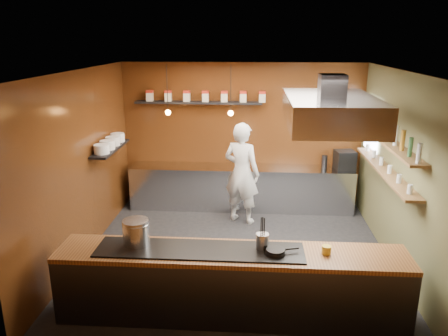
# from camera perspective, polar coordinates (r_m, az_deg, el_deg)

# --- Properties ---
(floor) EXTENTS (5.00, 5.00, 0.00)m
(floor) POSITION_cam_1_polar(r_m,az_deg,el_deg) (7.37, 1.64, -11.45)
(floor) COLOR black
(floor) RESTS_ON ground
(back_wall) EXTENTS (5.00, 0.00, 5.00)m
(back_wall) POSITION_cam_1_polar(r_m,az_deg,el_deg) (9.21, 2.38, 4.29)
(back_wall) COLOR #3B1D0A
(back_wall) RESTS_ON ground
(left_wall) EXTENTS (0.00, 5.00, 5.00)m
(left_wall) POSITION_cam_1_polar(r_m,az_deg,el_deg) (7.33, -18.19, 0.18)
(left_wall) COLOR #3B1D0A
(left_wall) RESTS_ON ground
(right_wall) EXTENTS (0.00, 5.00, 5.00)m
(right_wall) POSITION_cam_1_polar(r_m,az_deg,el_deg) (7.15, 22.18, -0.62)
(right_wall) COLOR brown
(right_wall) RESTS_ON ground
(ceiling) EXTENTS (5.00, 5.00, 0.00)m
(ceiling) POSITION_cam_1_polar(r_m,az_deg,el_deg) (6.52, 1.86, 12.49)
(ceiling) COLOR silver
(ceiling) RESTS_ON back_wall
(window_pane) EXTENTS (0.00, 1.00, 1.00)m
(window_pane) POSITION_cam_1_polar(r_m,az_deg,el_deg) (8.63, 18.80, 5.28)
(window_pane) COLOR white
(window_pane) RESTS_ON right_wall
(prep_counter) EXTENTS (4.60, 0.65, 0.90)m
(prep_counter) POSITION_cam_1_polar(r_m,az_deg,el_deg) (9.18, 2.24, -2.56)
(prep_counter) COLOR silver
(prep_counter) RESTS_ON floor
(pass_counter) EXTENTS (4.40, 0.72, 0.94)m
(pass_counter) POSITION_cam_1_polar(r_m,az_deg,el_deg) (5.75, 0.93, -14.87)
(pass_counter) COLOR #38383D
(pass_counter) RESTS_ON floor
(tin_shelf) EXTENTS (2.60, 0.26, 0.04)m
(tin_shelf) POSITION_cam_1_polar(r_m,az_deg,el_deg) (9.02, -3.38, 8.53)
(tin_shelf) COLOR black
(tin_shelf) RESTS_ON back_wall
(plate_shelf) EXTENTS (0.30, 1.40, 0.04)m
(plate_shelf) POSITION_cam_1_polar(r_m,az_deg,el_deg) (8.16, -14.62, 2.49)
(plate_shelf) COLOR black
(plate_shelf) RESTS_ON left_wall
(bottle_shelf_upper) EXTENTS (0.26, 2.80, 0.04)m
(bottle_shelf_upper) POSITION_cam_1_polar(r_m,az_deg,el_deg) (7.28, 20.64, 3.26)
(bottle_shelf_upper) COLOR brown
(bottle_shelf_upper) RESTS_ON right_wall
(bottle_shelf_lower) EXTENTS (0.26, 2.80, 0.04)m
(bottle_shelf_lower) POSITION_cam_1_polar(r_m,az_deg,el_deg) (7.39, 20.27, -0.28)
(bottle_shelf_lower) COLOR brown
(bottle_shelf_lower) RESTS_ON right_wall
(extractor_hood) EXTENTS (1.20, 2.00, 0.72)m
(extractor_hood) POSITION_cam_1_polar(r_m,az_deg,el_deg) (6.26, 13.74, 7.29)
(extractor_hood) COLOR #38383D
(extractor_hood) RESTS_ON ceiling
(pendant_left) EXTENTS (0.10, 0.10, 0.95)m
(pendant_left) POSITION_cam_1_polar(r_m,az_deg,el_deg) (8.47, -7.33, 7.55)
(pendant_left) COLOR black
(pendant_left) RESTS_ON ceiling
(pendant_right) EXTENTS (0.10, 0.10, 0.95)m
(pendant_right) POSITION_cam_1_polar(r_m,az_deg,el_deg) (8.31, 0.88, 7.52)
(pendant_right) COLOR black
(pendant_right) RESTS_ON ceiling
(storage_tins) EXTENTS (2.43, 0.13, 0.22)m
(storage_tins) POSITION_cam_1_polar(r_m,az_deg,el_deg) (8.99, -2.43, 9.36)
(storage_tins) COLOR beige
(storage_tins) RESTS_ON tin_shelf
(plate_stacks) EXTENTS (0.26, 1.16, 0.16)m
(plate_stacks) POSITION_cam_1_polar(r_m,az_deg,el_deg) (8.14, -14.67, 3.17)
(plate_stacks) COLOR white
(plate_stacks) RESTS_ON plate_shelf
(bottles) EXTENTS (0.06, 2.66, 0.24)m
(bottles) POSITION_cam_1_polar(r_m,az_deg,el_deg) (7.25, 20.75, 4.34)
(bottles) COLOR silver
(bottles) RESTS_ON bottle_shelf_upper
(wine_glasses) EXTENTS (0.07, 2.37, 0.13)m
(wine_glasses) POSITION_cam_1_polar(r_m,az_deg,el_deg) (7.37, 20.34, 0.35)
(wine_glasses) COLOR silver
(wine_glasses) RESTS_ON bottle_shelf_lower
(stockpot_large) EXTENTS (0.42, 0.42, 0.33)m
(stockpot_large) POSITION_cam_1_polar(r_m,az_deg,el_deg) (5.71, -11.41, -8.20)
(stockpot_large) COLOR silver
(stockpot_large) RESTS_ON pass_counter
(stockpot_small) EXTENTS (0.38, 0.38, 0.29)m
(stockpot_small) POSITION_cam_1_polar(r_m,az_deg,el_deg) (5.70, -11.33, -8.52)
(stockpot_small) COLOR silver
(stockpot_small) RESTS_ON pass_counter
(utensil_crock) EXTENTS (0.18, 0.18, 0.20)m
(utensil_crock) POSITION_cam_1_polar(r_m,az_deg,el_deg) (5.52, 5.03, -9.53)
(utensil_crock) COLOR silver
(utensil_crock) RESTS_ON pass_counter
(frying_pan) EXTENTS (0.41, 0.25, 0.06)m
(frying_pan) POSITION_cam_1_polar(r_m,az_deg,el_deg) (5.46, 6.79, -10.77)
(frying_pan) COLOR black
(frying_pan) RESTS_ON pass_counter
(butter_jar) EXTENTS (0.15, 0.15, 0.10)m
(butter_jar) POSITION_cam_1_polar(r_m,az_deg,el_deg) (5.60, 13.23, -10.36)
(butter_jar) COLOR gold
(butter_jar) RESTS_ON pass_counter
(espresso_machine) EXTENTS (0.43, 0.41, 0.38)m
(espresso_machine) POSITION_cam_1_polar(r_m,az_deg,el_deg) (9.20, 15.48, 1.04)
(espresso_machine) COLOR black
(espresso_machine) RESTS_ON prep_counter
(chef) EXTENTS (0.85, 0.73, 1.97)m
(chef) POSITION_cam_1_polar(r_m,az_deg,el_deg) (8.35, 2.33, -0.68)
(chef) COLOR white
(chef) RESTS_ON floor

